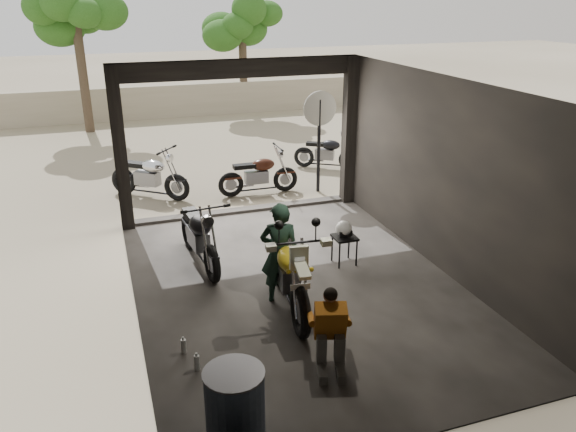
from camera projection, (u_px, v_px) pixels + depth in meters
ground at (297, 287)px, 8.96m from camera, size 80.00×80.00×0.00m
garage at (286, 201)px, 8.97m from camera, size 7.00×7.13×3.20m
boundary_wall at (172, 101)px, 21.05m from camera, size 18.00×0.30×1.20m
tree_left at (74, 6)px, 17.58m from camera, size 2.20×2.20×5.60m
tree_right at (242, 17)px, 20.80m from camera, size 2.20×2.20×5.00m
main_bike at (288, 266)px, 8.16m from camera, size 1.05×2.11×1.36m
left_bike at (199, 231)px, 9.53m from camera, size 0.92×1.88×1.23m
outside_bike_a at (149, 172)px, 12.70m from camera, size 1.83×1.66×1.19m
outside_bike_b at (258, 171)px, 12.93m from camera, size 1.66×0.70×1.12m
outside_bike_c at (326, 150)px, 14.85m from camera, size 1.63×1.36×1.03m
rider at (280, 254)px, 8.28m from camera, size 0.67×0.54×1.59m
mechanic at (331, 334)px, 6.83m from camera, size 0.70×0.83×1.02m
stool at (345, 240)px, 9.57m from camera, size 0.38×0.38×0.53m
helmet at (344, 228)px, 9.52m from camera, size 0.37×0.38×0.27m
oil_drum at (235, 412)px, 5.63m from camera, size 0.71×0.71×0.93m
sign_post at (319, 125)px, 12.72m from camera, size 0.79×0.08×2.36m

